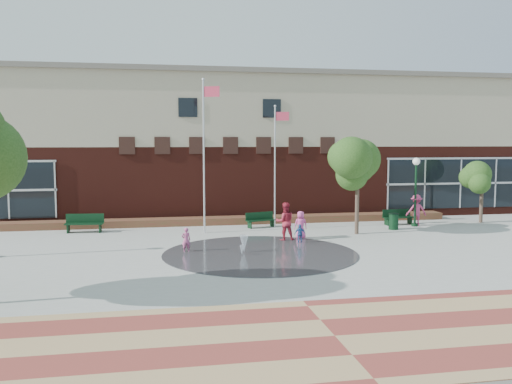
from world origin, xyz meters
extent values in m
plane|color=#666056|center=(0.00, 0.00, 0.00)|extent=(120.00, 120.00, 0.00)
cube|color=#A8A8A0|center=(0.00, 4.00, 0.00)|extent=(46.00, 18.00, 0.01)
cube|color=#953A31|center=(0.00, -7.00, 0.00)|extent=(46.00, 6.00, 0.01)
cylinder|color=#383A3D|center=(0.00, 3.00, 0.00)|extent=(8.40, 8.40, 0.01)
cube|color=#4B1A13|center=(0.00, 17.50, 2.25)|extent=(44.00, 10.00, 4.50)
cube|color=tan|center=(0.00, 17.50, 6.75)|extent=(44.00, 10.00, 4.50)
cube|color=slate|center=(0.00, 17.50, 9.05)|extent=(44.40, 10.40, 0.30)
cube|color=black|center=(15.00, 12.48, 2.11)|extent=(10.00, 0.12, 3.19)
cube|color=black|center=(-2.50, 12.48, 6.79)|extent=(1.10, 0.10, 1.10)
cube|color=black|center=(2.50, 12.48, 6.79)|extent=(1.10, 0.10, 1.10)
cube|color=maroon|center=(0.00, 11.60, 0.00)|extent=(26.00, 1.20, 0.40)
cylinder|color=silver|center=(-1.91, 8.75, 3.99)|extent=(0.10, 0.10, 7.97)
sphere|color=silver|center=(-1.91, 8.75, 8.02)|extent=(0.16, 0.16, 0.16)
cube|color=#BE324D|center=(-1.50, 8.57, 7.39)|extent=(0.81, 0.36, 0.53)
cylinder|color=silver|center=(2.16, 10.00, 3.37)|extent=(0.09, 0.09, 6.73)
sphere|color=silver|center=(2.16, 10.00, 6.78)|extent=(0.14, 0.14, 0.14)
cube|color=#BE324D|center=(2.54, 9.89, 6.22)|extent=(0.75, 0.24, 0.47)
cylinder|color=black|center=(10.07, 8.84, 1.76)|extent=(0.12, 0.12, 3.52)
cylinder|color=black|center=(10.07, 8.84, 0.08)|extent=(0.37, 0.37, 0.17)
sphere|color=white|center=(10.07, 8.84, 3.70)|extent=(0.41, 0.41, 0.41)
cube|color=black|center=(-8.17, 9.96, 0.50)|extent=(2.02, 0.72, 0.07)
cube|color=black|center=(-8.15, 10.20, 0.75)|extent=(1.98, 0.22, 0.50)
cube|color=black|center=(1.37, 9.97, 0.43)|extent=(1.78, 0.95, 0.06)
cube|color=black|center=(1.31, 10.17, 0.65)|extent=(1.66, 0.54, 0.43)
cube|color=black|center=(9.37, 9.48, 0.45)|extent=(1.83, 0.66, 0.06)
cube|color=black|center=(9.35, 9.70, 0.68)|extent=(1.79, 0.21, 0.45)
cylinder|color=black|center=(8.38, 7.97, 0.44)|extent=(0.52, 0.52, 0.87)
cylinder|color=black|center=(8.38, 7.97, 0.89)|extent=(0.56, 0.56, 0.05)
cylinder|color=#403127|center=(5.88, 6.98, 1.51)|extent=(0.21, 0.21, 3.02)
cylinder|color=#403127|center=(14.61, 9.45, 1.18)|extent=(0.21, 0.21, 2.37)
cone|color=white|center=(-0.65, 3.33, 0.00)|extent=(0.39, 0.39, 0.75)
cone|color=white|center=(-0.84, 2.74, 0.00)|extent=(0.19, 0.19, 0.44)
imported|color=#C5548A|center=(-3.12, 3.98, 0.55)|extent=(0.43, 0.31, 1.09)
imported|color=#B5293C|center=(1.79, 5.91, 0.94)|extent=(0.94, 0.74, 1.88)
imported|color=#E750A0|center=(2.68, 6.30, 0.69)|extent=(0.70, 0.48, 1.38)
imported|color=#2E60A3|center=(2.32, 5.06, 0.46)|extent=(0.55, 0.24, 0.92)
imported|color=#C2396B|center=(10.24, 9.01, 0.90)|extent=(1.24, 0.82, 1.80)
camera|label=1|loc=(-4.28, -19.55, 4.88)|focal=38.00mm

